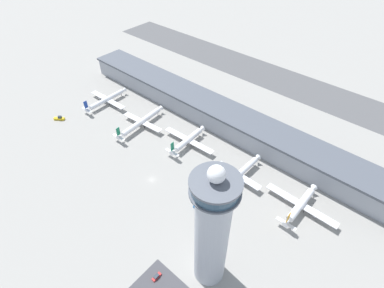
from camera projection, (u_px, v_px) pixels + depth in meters
ground_plane at (152, 179)px, 180.56m from camera, size 1000.00×1000.00×0.00m
terminal_building at (222, 117)px, 214.53m from camera, size 262.75×25.00×15.71m
runway_strip at (281, 80)px, 269.28m from camera, size 394.13×44.00×0.01m
control_tower at (212, 231)px, 116.15m from camera, size 18.10×18.10×69.35m
airplane_gate_alpha at (107, 100)px, 238.19m from camera, size 37.75×39.33×11.85m
airplane_gate_bravo at (141, 122)px, 216.04m from camera, size 35.04×45.19×12.34m
airplane_gate_charlie at (188, 140)px, 201.12m from camera, size 39.86×33.58×12.53m
airplane_gate_delta at (238, 176)px, 176.98m from camera, size 30.27×43.99×12.07m
airplane_gate_echo at (301, 205)px, 161.51m from camera, size 41.20×33.59×12.63m
service_truck_catering at (199, 209)px, 163.50m from camera, size 7.10×3.40×2.40m
service_truck_fuel at (102, 97)px, 246.61m from camera, size 3.03×6.08×3.03m
service_truck_baggage at (59, 118)px, 224.47m from camera, size 7.49×6.52×3.12m
car_blue_compact at (157, 277)px, 136.02m from camera, size 1.75×4.80×1.55m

